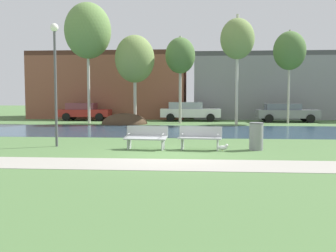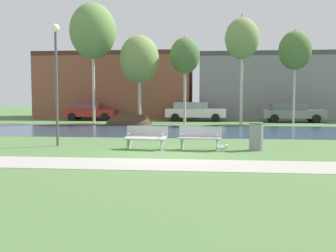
{
  "view_description": "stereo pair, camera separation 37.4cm",
  "coord_description": "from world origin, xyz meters",
  "px_view_note": "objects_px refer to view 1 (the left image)",
  "views": [
    {
      "loc": [
        1.01,
        -13.51,
        1.99
      ],
      "look_at": [
        -0.22,
        1.87,
        0.84
      ],
      "focal_mm": 42.56,
      "sensor_mm": 36.0,
      "label": 1
    },
    {
      "loc": [
        1.38,
        -13.47,
        1.99
      ],
      "look_at": [
        -0.22,
        1.87,
        0.84
      ],
      "focal_mm": 42.56,
      "sensor_mm": 36.0,
      "label": 2
    }
  ],
  "objects_px": {
    "trash_bin": "(256,136)",
    "parked_sedan_second_white": "(189,111)",
    "bench_right": "(200,137)",
    "parked_van_nearest_red": "(84,111)",
    "streetlamp": "(55,64)",
    "bench_left": "(146,137)",
    "seagull": "(223,147)",
    "parked_hatch_third_grey": "(286,112)"
  },
  "relations": [
    {
      "from": "bench_left",
      "to": "parked_van_nearest_red",
      "type": "bearing_deg",
      "value": 113.24
    },
    {
      "from": "bench_left",
      "to": "parked_hatch_third_grey",
      "type": "distance_m",
      "value": 18.78
    },
    {
      "from": "bench_right",
      "to": "parked_hatch_third_grey",
      "type": "xyz_separation_m",
      "value": [
        6.65,
        16.66,
        0.28
      ]
    },
    {
      "from": "streetlamp",
      "to": "parked_hatch_third_grey",
      "type": "relative_size",
      "value": 1.04
    },
    {
      "from": "parked_van_nearest_red",
      "to": "seagull",
      "type": "bearing_deg",
      "value": -59.65
    },
    {
      "from": "bench_right",
      "to": "streetlamp",
      "type": "relative_size",
      "value": 0.34
    },
    {
      "from": "streetlamp",
      "to": "parked_sedan_second_white",
      "type": "bearing_deg",
      "value": 73.97
    },
    {
      "from": "bench_left",
      "to": "seagull",
      "type": "xyz_separation_m",
      "value": [
        2.86,
        -0.21,
        -0.34
      ]
    },
    {
      "from": "trash_bin",
      "to": "seagull",
      "type": "relative_size",
      "value": 2.36
    },
    {
      "from": "bench_right",
      "to": "parked_van_nearest_red",
      "type": "height_order",
      "value": "parked_van_nearest_red"
    },
    {
      "from": "bench_left",
      "to": "streetlamp",
      "type": "distance_m",
      "value": 4.66
    },
    {
      "from": "bench_right",
      "to": "streetlamp",
      "type": "xyz_separation_m",
      "value": [
        -5.69,
        0.6,
        2.8
      ]
    },
    {
      "from": "parked_van_nearest_red",
      "to": "parked_hatch_third_grey",
      "type": "relative_size",
      "value": 0.89
    },
    {
      "from": "streetlamp",
      "to": "parked_van_nearest_red",
      "type": "relative_size",
      "value": 1.17
    },
    {
      "from": "trash_bin",
      "to": "streetlamp",
      "type": "height_order",
      "value": "streetlamp"
    },
    {
      "from": "bench_right",
      "to": "bench_left",
      "type": "bearing_deg",
      "value": 180.0
    },
    {
      "from": "bench_right",
      "to": "parked_sedan_second_white",
      "type": "relative_size",
      "value": 0.35
    },
    {
      "from": "seagull",
      "to": "bench_left",
      "type": "bearing_deg",
      "value": 175.88
    },
    {
      "from": "seagull",
      "to": "parked_sedan_second_white",
      "type": "bearing_deg",
      "value": 95.5
    },
    {
      "from": "seagull",
      "to": "parked_sedan_second_white",
      "type": "relative_size",
      "value": 0.09
    },
    {
      "from": "seagull",
      "to": "parked_van_nearest_red",
      "type": "xyz_separation_m",
      "value": [
        -10.38,
        17.72,
        0.63
      ]
    },
    {
      "from": "bench_left",
      "to": "streetlamp",
      "type": "relative_size",
      "value": 0.34
    },
    {
      "from": "bench_left",
      "to": "seagull",
      "type": "bearing_deg",
      "value": -4.12
    },
    {
      "from": "parked_van_nearest_red",
      "to": "parked_sedan_second_white",
      "type": "height_order",
      "value": "parked_sedan_second_white"
    },
    {
      "from": "streetlamp",
      "to": "parked_sedan_second_white",
      "type": "distance_m",
      "value": 17.67
    },
    {
      "from": "parked_van_nearest_red",
      "to": "streetlamp",
      "type": "bearing_deg",
      "value": -77.18
    },
    {
      "from": "bench_right",
      "to": "trash_bin",
      "type": "height_order",
      "value": "trash_bin"
    },
    {
      "from": "parked_van_nearest_red",
      "to": "trash_bin",
      "type": "bearing_deg",
      "value": -56.2
    },
    {
      "from": "trash_bin",
      "to": "seagull",
      "type": "bearing_deg",
      "value": -163.79
    },
    {
      "from": "trash_bin",
      "to": "parked_sedan_second_white",
      "type": "xyz_separation_m",
      "value": [
        -2.94,
        17.26,
        0.27
      ]
    },
    {
      "from": "bench_right",
      "to": "streetlamp",
      "type": "bearing_deg",
      "value": 174.01
    },
    {
      "from": "seagull",
      "to": "parked_sedan_second_white",
      "type": "xyz_separation_m",
      "value": [
        -1.7,
        17.62,
        0.67
      ]
    },
    {
      "from": "seagull",
      "to": "parked_van_nearest_red",
      "type": "height_order",
      "value": "parked_van_nearest_red"
    },
    {
      "from": "trash_bin",
      "to": "parked_hatch_third_grey",
      "type": "relative_size",
      "value": 0.22
    },
    {
      "from": "trash_bin",
      "to": "streetlamp",
      "type": "relative_size",
      "value": 0.21
    },
    {
      "from": "trash_bin",
      "to": "parked_sedan_second_white",
      "type": "distance_m",
      "value": 17.51
    },
    {
      "from": "bench_left",
      "to": "bench_right",
      "type": "bearing_deg",
      "value": 0.0
    },
    {
      "from": "bench_left",
      "to": "parked_hatch_third_grey",
      "type": "xyz_separation_m",
      "value": [
        8.67,
        16.66,
        0.28
      ]
    },
    {
      "from": "bench_left",
      "to": "streetlamp",
      "type": "xyz_separation_m",
      "value": [
        -3.67,
        0.6,
        2.8
      ]
    },
    {
      "from": "seagull",
      "to": "parked_van_nearest_red",
      "type": "distance_m",
      "value": 20.55
    },
    {
      "from": "streetlamp",
      "to": "parked_van_nearest_red",
      "type": "distance_m",
      "value": 17.53
    },
    {
      "from": "trash_bin",
      "to": "bench_left",
      "type": "bearing_deg",
      "value": -177.82
    }
  ]
}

